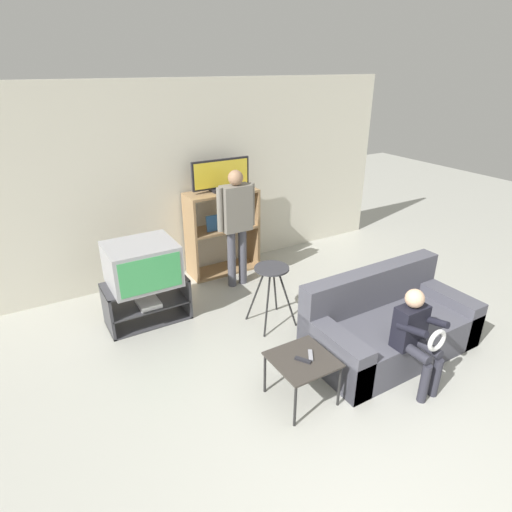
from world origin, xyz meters
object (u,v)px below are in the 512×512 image
object	(u,v)px
remote_control_black	(303,360)
person_seated_child	(416,333)
remote_control_white	(310,355)
tv_stand	(147,302)
media_shelf	(222,232)
television_flat	(221,176)
couch	(388,326)
person_standing_adult	(236,218)
television_main	(142,264)
snack_table	(302,363)
folding_stool	(272,277)

from	to	relation	value
remote_control_black	person_seated_child	world-z (taller)	person_seated_child
remote_control_black	remote_control_white	distance (m)	0.09
tv_stand	media_shelf	distance (m)	1.58
television_flat	remote_control_black	distance (m)	2.95
couch	person_standing_adult	size ratio (longest dim) A/B	1.13
couch	tv_stand	bearing A→B (deg)	138.01
television_main	media_shelf	size ratio (longest dim) A/B	0.63
television_main	television_flat	size ratio (longest dim) A/B	0.89
media_shelf	remote_control_black	size ratio (longest dim) A/B	8.22
media_shelf	person_seated_child	xyz separation A→B (m)	(0.41, -3.04, -0.04)
television_flat	person_standing_adult	size ratio (longest dim) A/B	0.53
remote_control_black	couch	bearing A→B (deg)	-23.63
remote_control_white	person_seated_child	xyz separation A→B (m)	(0.91, -0.34, 0.12)
snack_table	remote_control_white	world-z (taller)	remote_control_white
television_main	remote_control_white	world-z (taller)	television_main
television_main	remote_control_black	world-z (taller)	television_main
tv_stand	couch	distance (m)	2.68
tv_stand	snack_table	size ratio (longest dim) A/B	1.79
media_shelf	remote_control_black	world-z (taller)	media_shelf
media_shelf	remote_control_white	bearing A→B (deg)	-100.42
television_main	remote_control_white	xyz separation A→B (m)	(0.87, -1.94, -0.30)
tv_stand	media_shelf	size ratio (longest dim) A/B	0.78
television_main	person_standing_adult	bearing A→B (deg)	12.15
remote_control_white	television_flat	bearing A→B (deg)	112.72
snack_table	remote_control_black	xyz separation A→B (m)	(-0.02, -0.03, 0.06)
television_flat	person_seated_child	bearing A→B (deg)	-82.67
couch	media_shelf	bearing A→B (deg)	104.13
media_shelf	remote_control_white	xyz separation A→B (m)	(-0.50, -2.70, -0.16)
folding_stool	television_flat	bearing A→B (deg)	83.98
tv_stand	couch	world-z (taller)	couch
media_shelf	folding_stool	world-z (taller)	media_shelf
media_shelf	television_flat	world-z (taller)	television_flat
tv_stand	person_standing_adult	size ratio (longest dim) A/B	0.59
remote_control_white	media_shelf	bearing A→B (deg)	113.01
tv_stand	person_standing_adult	world-z (taller)	person_standing_adult
television_main	folding_stool	distance (m)	1.44
television_flat	couch	size ratio (longest dim) A/B	0.47
snack_table	person_standing_adult	bearing A→B (deg)	76.08
snack_table	person_standing_adult	world-z (taller)	person_standing_adult
television_flat	snack_table	distance (m)	2.95
media_shelf	television_flat	distance (m)	0.78
media_shelf	folding_stool	size ratio (longest dim) A/B	1.65
couch	person_standing_adult	bearing A→B (deg)	107.79
snack_table	remote_control_white	xyz separation A→B (m)	(0.08, -0.01, 0.06)
media_shelf	folding_stool	xyz separation A→B (m)	(-0.14, -1.51, -0.02)
person_standing_adult	person_seated_child	bearing A→B (deg)	-80.38
television_flat	snack_table	bearing A→B (deg)	-102.31
remote_control_black	media_shelf	bearing A→B (deg)	45.81
tv_stand	folding_stool	distance (m)	1.47
media_shelf	person_seated_child	bearing A→B (deg)	-82.29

